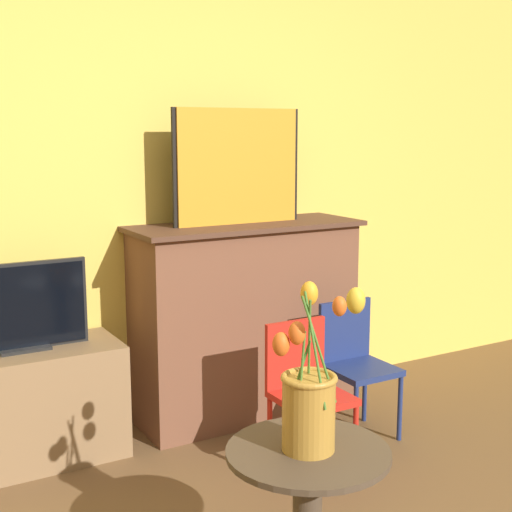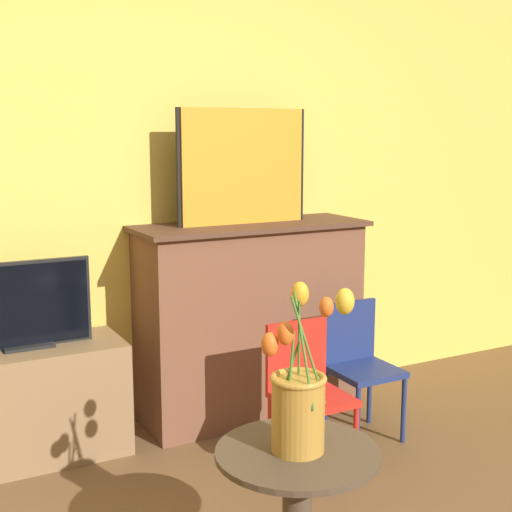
% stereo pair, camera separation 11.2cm
% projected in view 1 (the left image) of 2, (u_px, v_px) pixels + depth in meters
% --- Properties ---
extents(wall_back, '(8.00, 0.06, 2.70)m').
position_uv_depth(wall_back, '(138.00, 164.00, 3.63)').
color(wall_back, '#EAC651').
rests_on(wall_back, ground).
extents(fireplace_mantel, '(1.24, 0.46, 1.04)m').
position_uv_depth(fireplace_mantel, '(245.00, 317.00, 3.81)').
color(fireplace_mantel, brown).
rests_on(fireplace_mantel, ground).
extents(painting, '(0.72, 0.03, 0.59)m').
position_uv_depth(painting, '(238.00, 167.00, 3.66)').
color(painting, black).
rests_on(painting, fireplace_mantel).
extents(tv_stand, '(0.85, 0.40, 0.54)m').
position_uv_depth(tv_stand, '(28.00, 406.00, 3.28)').
color(tv_stand, olive).
rests_on(tv_stand, ground).
extents(tv_monitor, '(0.59, 0.12, 0.40)m').
position_uv_depth(tv_monitor, '(22.00, 308.00, 3.20)').
color(tv_monitor, black).
rests_on(tv_monitor, tv_stand).
extents(chair_red, '(0.31, 0.31, 0.67)m').
position_uv_depth(chair_red, '(306.00, 385.00, 3.20)').
color(chair_red, red).
rests_on(chair_red, ground).
extents(chair_blue, '(0.31, 0.31, 0.67)m').
position_uv_depth(chair_blue, '(355.00, 359.00, 3.58)').
color(chair_blue, navy).
rests_on(chair_blue, ground).
extents(side_table, '(0.52, 0.52, 0.53)m').
position_uv_depth(side_table, '(307.00, 504.00, 2.28)').
color(side_table, '#4C3D2D').
rests_on(side_table, ground).
extents(vase_tulips, '(0.25, 0.28, 0.53)m').
position_uv_depth(vase_tulips, '(310.00, 398.00, 2.21)').
color(vase_tulips, '#B78433').
rests_on(vase_tulips, side_table).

